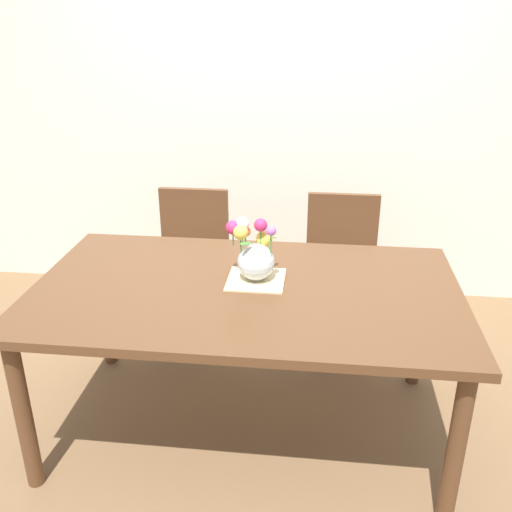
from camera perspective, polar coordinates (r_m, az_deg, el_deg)
The scene contains 7 objects.
ground_plane at distance 2.91m, azimuth -0.93°, elevation -16.68°, with size 12.00×12.00×0.00m, color brown.
back_wall at distance 3.84m, azimuth 2.15°, elevation 16.38°, with size 7.00×0.10×2.80m, color silver.
dining_table at distance 2.52m, azimuth -1.03°, elevation -4.69°, with size 1.88×1.09×0.76m.
chair_left at distance 3.46m, azimuth -6.49°, elevation 0.22°, with size 0.42×0.42×0.90m.
chair_right at distance 3.38m, azimuth 8.57°, elevation -0.48°, with size 0.42×0.42×0.90m.
placemat at distance 2.54m, azimuth -0.00°, elevation -2.40°, with size 0.25×0.25×0.01m, color #CCB789.
flower_vase at distance 2.50m, azimuth -0.14°, elevation 0.20°, with size 0.23×0.21×0.28m.
Camera 1 is at (0.30, -2.20, 1.88)m, focal length 39.70 mm.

